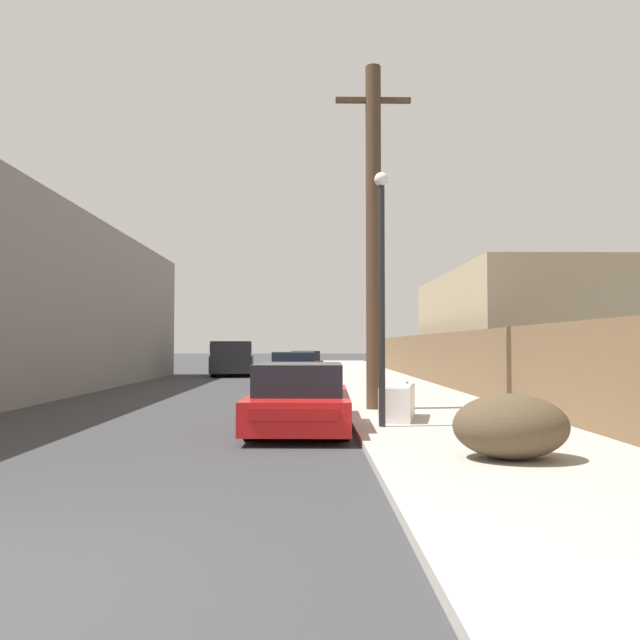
% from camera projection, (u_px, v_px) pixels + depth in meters
% --- Properties ---
extents(sidewalk_curb, '(4.20, 63.00, 0.12)m').
position_uv_depth(sidewalk_curb, '(376.00, 380.00, 27.40)').
color(sidewalk_curb, '#ADA89E').
rests_on(sidewalk_curb, ground).
extents(discarded_fridge, '(0.96, 1.76, 0.72)m').
position_uv_depth(discarded_fridge, '(398.00, 402.00, 12.63)').
color(discarded_fridge, white).
rests_on(discarded_fridge, sidewalk_curb).
extents(parked_sports_car_red, '(1.96, 4.50, 1.28)m').
position_uv_depth(parked_sports_car_red, '(300.00, 399.00, 11.83)').
color(parked_sports_car_red, red).
rests_on(parked_sports_car_red, ground).
extents(car_parked_mid, '(1.91, 4.41, 1.34)m').
position_uv_depth(car_parked_mid, '(294.00, 370.00, 24.89)').
color(car_parked_mid, '#2D478C').
rests_on(car_parked_mid, ground).
extents(car_parked_far, '(1.93, 4.29, 1.29)m').
position_uv_depth(car_parked_far, '(305.00, 363.00, 34.18)').
color(car_parked_far, '#5B1E19').
rests_on(car_parked_far, ground).
extents(pickup_truck, '(2.48, 5.37, 1.80)m').
position_uv_depth(pickup_truck, '(233.00, 359.00, 32.32)').
color(pickup_truck, '#232328').
rests_on(pickup_truck, ground).
extents(utility_pole, '(1.80, 0.37, 8.16)m').
position_uv_depth(utility_pole, '(374.00, 233.00, 14.76)').
color(utility_pole, '#4C3826').
rests_on(utility_pole, sidewalk_curb).
extents(street_lamp, '(0.26, 0.26, 4.72)m').
position_uv_depth(street_lamp, '(382.00, 278.00, 11.54)').
color(street_lamp, '#232326').
rests_on(street_lamp, sidewalk_curb).
extents(brush_pile, '(1.52, 1.21, 0.86)m').
position_uv_depth(brush_pile, '(511.00, 426.00, 8.22)').
color(brush_pile, brown).
rests_on(brush_pile, sidewalk_curb).
extents(wooden_fence, '(0.08, 39.20, 1.94)m').
position_uv_depth(wooden_fence, '(440.00, 359.00, 23.35)').
color(wooden_fence, brown).
rests_on(wooden_fence, sidewalk_curb).
extents(building_right_house, '(6.00, 12.28, 4.53)m').
position_uv_depth(building_right_house, '(518.00, 329.00, 25.60)').
color(building_right_house, tan).
rests_on(building_right_house, ground).
extents(pedestrian, '(0.34, 0.34, 1.78)m').
position_uv_depth(pedestrian, '(373.00, 361.00, 22.34)').
color(pedestrian, '#282D42').
rests_on(pedestrian, sidewalk_curb).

